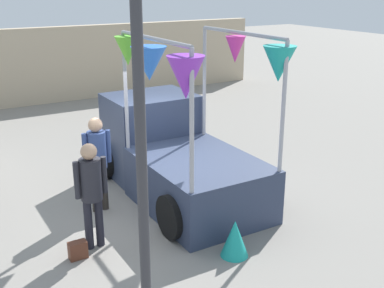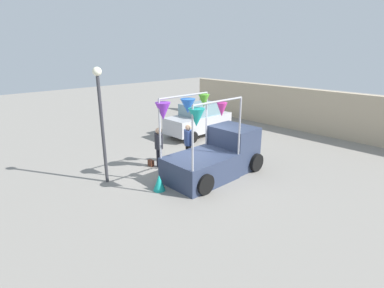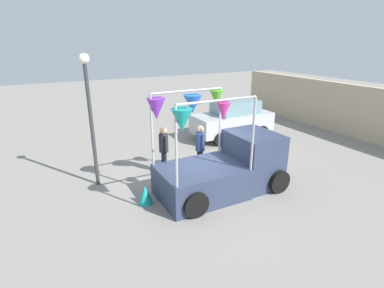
{
  "view_description": "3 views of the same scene",
  "coord_description": "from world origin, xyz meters",
  "px_view_note": "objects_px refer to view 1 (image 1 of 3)",
  "views": [
    {
      "loc": [
        -3.46,
        -7.51,
        4.08
      ],
      "look_at": [
        0.51,
        -0.78,
        1.43
      ],
      "focal_mm": 45.0,
      "sensor_mm": 36.0,
      "label": 1
    },
    {
      "loc": [
        8.44,
        -8.06,
        4.93
      ],
      "look_at": [
        0.24,
        -0.34,
        1.31
      ],
      "focal_mm": 28.0,
      "sensor_mm": 36.0,
      "label": 2
    },
    {
      "loc": [
        8.17,
        -4.65,
        4.7
      ],
      "look_at": [
        0.08,
        -0.4,
        1.5
      ],
      "focal_mm": 28.0,
      "sensor_mm": 36.0,
      "label": 3
    }
  ],
  "objects_px": {
    "vendor_truck": "(172,149)",
    "folded_kite_bundle_teal": "(235,238)",
    "street_lamp": "(140,116)",
    "person_vendor": "(97,155)",
    "handbag": "(78,250)",
    "person_customer": "(91,186)"
  },
  "relations": [
    {
      "from": "person_vendor",
      "to": "street_lamp",
      "type": "height_order",
      "value": "street_lamp"
    },
    {
      "from": "handbag",
      "to": "street_lamp",
      "type": "bearing_deg",
      "value": -86.08
    },
    {
      "from": "vendor_truck",
      "to": "person_vendor",
      "type": "distance_m",
      "value": 1.62
    },
    {
      "from": "person_customer",
      "to": "folded_kite_bundle_teal",
      "type": "height_order",
      "value": "person_customer"
    },
    {
      "from": "street_lamp",
      "to": "person_customer",
      "type": "bearing_deg",
      "value": 85.18
    },
    {
      "from": "vendor_truck",
      "to": "folded_kite_bundle_teal",
      "type": "distance_m",
      "value": 2.78
    },
    {
      "from": "handbag",
      "to": "folded_kite_bundle_teal",
      "type": "distance_m",
      "value": 2.44
    },
    {
      "from": "vendor_truck",
      "to": "folded_kite_bundle_teal",
      "type": "bearing_deg",
      "value": -97.63
    },
    {
      "from": "vendor_truck",
      "to": "handbag",
      "type": "relative_size",
      "value": 14.8
    },
    {
      "from": "vendor_truck",
      "to": "handbag",
      "type": "bearing_deg",
      "value": -148.54
    },
    {
      "from": "vendor_truck",
      "to": "street_lamp",
      "type": "relative_size",
      "value": 0.96
    },
    {
      "from": "person_vendor",
      "to": "handbag",
      "type": "distance_m",
      "value": 1.92
    },
    {
      "from": "vendor_truck",
      "to": "handbag",
      "type": "xyz_separation_m",
      "value": [
        -2.49,
        -1.52,
        -0.76
      ]
    },
    {
      "from": "vendor_truck",
      "to": "street_lamp",
      "type": "xyz_separation_m",
      "value": [
        -2.34,
        -3.7,
        1.89
      ]
    },
    {
      "from": "person_vendor",
      "to": "street_lamp",
      "type": "distance_m",
      "value": 4.03
    },
    {
      "from": "vendor_truck",
      "to": "folded_kite_bundle_teal",
      "type": "relative_size",
      "value": 6.91
    },
    {
      "from": "person_customer",
      "to": "street_lamp",
      "type": "distance_m",
      "value": 2.94
    },
    {
      "from": "vendor_truck",
      "to": "folded_kite_bundle_teal",
      "type": "height_order",
      "value": "vendor_truck"
    },
    {
      "from": "street_lamp",
      "to": "folded_kite_bundle_teal",
      "type": "relative_size",
      "value": 7.2
    },
    {
      "from": "handbag",
      "to": "street_lamp",
      "type": "xyz_separation_m",
      "value": [
        0.15,
        -2.18,
        2.64
      ]
    },
    {
      "from": "vendor_truck",
      "to": "person_vendor",
      "type": "height_order",
      "value": "vendor_truck"
    },
    {
      "from": "handbag",
      "to": "person_customer",
      "type": "bearing_deg",
      "value": 29.74
    }
  ]
}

